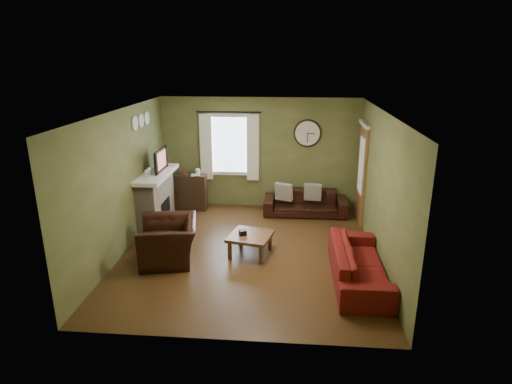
# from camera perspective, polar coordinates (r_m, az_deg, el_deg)

# --- Properties ---
(floor) EXTENTS (4.60, 5.20, 0.00)m
(floor) POSITION_cam_1_polar(r_m,az_deg,el_deg) (8.06, -0.96, -7.98)
(floor) COLOR #4A2F16
(floor) RESTS_ON ground
(ceiling) EXTENTS (4.60, 5.20, 0.00)m
(ceiling) POSITION_cam_1_polar(r_m,az_deg,el_deg) (7.31, -1.06, 10.69)
(ceiling) COLOR white
(ceiling) RESTS_ON ground
(wall_left) EXTENTS (0.00, 5.20, 2.60)m
(wall_left) POSITION_cam_1_polar(r_m,az_deg,el_deg) (8.14, -17.34, 1.25)
(wall_left) COLOR #626A38
(wall_left) RESTS_ON ground
(wall_right) EXTENTS (0.00, 5.20, 2.60)m
(wall_right) POSITION_cam_1_polar(r_m,az_deg,el_deg) (7.71, 16.26, 0.44)
(wall_right) COLOR #626A38
(wall_right) RESTS_ON ground
(wall_back) EXTENTS (4.60, 0.00, 2.60)m
(wall_back) POSITION_cam_1_polar(r_m,az_deg,el_deg) (10.09, 0.49, 5.18)
(wall_back) COLOR #626A38
(wall_back) RESTS_ON ground
(wall_front) EXTENTS (4.60, 0.00, 2.60)m
(wall_front) POSITION_cam_1_polar(r_m,az_deg,el_deg) (5.17, -3.94, -7.48)
(wall_front) COLOR #626A38
(wall_front) RESTS_ON ground
(fireplace) EXTENTS (0.40, 1.40, 1.10)m
(fireplace) POSITION_cam_1_polar(r_m,az_deg,el_deg) (9.32, -13.21, -1.17)
(fireplace) COLOR tan
(fireplace) RESTS_ON floor
(firebox) EXTENTS (0.04, 0.60, 0.55)m
(firebox) POSITION_cam_1_polar(r_m,az_deg,el_deg) (9.35, -11.99, -2.66)
(firebox) COLOR black
(firebox) RESTS_ON fireplace
(mantel) EXTENTS (0.58, 1.60, 0.08)m
(mantel) POSITION_cam_1_polar(r_m,az_deg,el_deg) (9.14, -13.29, 2.32)
(mantel) COLOR white
(mantel) RESTS_ON fireplace
(tv) EXTENTS (0.08, 0.60, 0.35)m
(tv) POSITION_cam_1_polar(r_m,az_deg,el_deg) (9.22, -12.98, 3.85)
(tv) COLOR black
(tv) RESTS_ON mantel
(tv_screen) EXTENTS (0.02, 0.62, 0.36)m
(tv_screen) POSITION_cam_1_polar(r_m,az_deg,el_deg) (9.18, -12.53, 4.18)
(tv_screen) COLOR #994C3F
(tv_screen) RESTS_ON mantel
(medallion_left) EXTENTS (0.28, 0.28, 0.03)m
(medallion_left) POSITION_cam_1_polar(r_m,az_deg,el_deg) (8.66, -15.85, 8.80)
(medallion_left) COLOR white
(medallion_left) RESTS_ON wall_left
(medallion_mid) EXTENTS (0.28, 0.28, 0.03)m
(medallion_mid) POSITION_cam_1_polar(r_m,az_deg,el_deg) (8.99, -15.08, 9.17)
(medallion_mid) COLOR white
(medallion_mid) RESTS_ON wall_left
(medallion_right) EXTENTS (0.28, 0.28, 0.03)m
(medallion_right) POSITION_cam_1_polar(r_m,az_deg,el_deg) (9.31, -14.36, 9.51)
(medallion_right) COLOR white
(medallion_right) RESTS_ON wall_left
(window_pane) EXTENTS (1.00, 0.02, 1.30)m
(window_pane) POSITION_cam_1_polar(r_m,az_deg,el_deg) (10.11, -3.50, 6.32)
(window_pane) COLOR silver
(window_pane) RESTS_ON wall_back
(curtain_rod) EXTENTS (0.03, 0.03, 1.50)m
(curtain_rod) POSITION_cam_1_polar(r_m,az_deg,el_deg) (9.88, -3.67, 10.59)
(curtain_rod) COLOR black
(curtain_rod) RESTS_ON wall_back
(curtain_left) EXTENTS (0.28, 0.04, 1.55)m
(curtain_left) POSITION_cam_1_polar(r_m,az_deg,el_deg) (10.11, -6.68, 5.95)
(curtain_left) COLOR white
(curtain_left) RESTS_ON wall_back
(curtain_right) EXTENTS (0.28, 0.04, 1.55)m
(curtain_right) POSITION_cam_1_polar(r_m,az_deg,el_deg) (9.96, -0.43, 5.89)
(curtain_right) COLOR white
(curtain_right) RESTS_ON wall_back
(wall_clock) EXTENTS (0.64, 0.06, 0.64)m
(wall_clock) POSITION_cam_1_polar(r_m,az_deg,el_deg) (9.92, 6.88, 7.78)
(wall_clock) COLOR white
(wall_clock) RESTS_ON wall_back
(door) EXTENTS (0.05, 0.90, 2.10)m
(door) POSITION_cam_1_polar(r_m,az_deg,el_deg) (9.52, 13.90, 2.32)
(door) COLOR brown
(door) RESTS_ON floor
(bookshelf) EXTENTS (0.72, 0.30, 0.85)m
(bookshelf) POSITION_cam_1_polar(r_m,az_deg,el_deg) (10.18, -8.63, -0.02)
(bookshelf) COLOR black
(bookshelf) RESTS_ON floor
(book) EXTENTS (0.20, 0.24, 0.02)m
(book) POSITION_cam_1_polar(r_m,az_deg,el_deg) (9.97, -8.68, 2.80)
(book) COLOR brown
(book) RESTS_ON bookshelf
(sofa_brown) EXTENTS (1.89, 0.74, 0.55)m
(sofa_brown) POSITION_cam_1_polar(r_m,az_deg,el_deg) (9.87, 6.57, -1.42)
(sofa_brown) COLOR black
(sofa_brown) RESTS_ON floor
(pillow_left) EXTENTS (0.41, 0.25, 0.39)m
(pillow_left) POSITION_cam_1_polar(r_m,az_deg,el_deg) (9.70, 3.71, 0.03)
(pillow_left) COLOR gray
(pillow_left) RESTS_ON sofa_brown
(pillow_right) EXTENTS (0.40, 0.16, 0.39)m
(pillow_right) POSITION_cam_1_polar(r_m,az_deg,el_deg) (9.75, 7.58, -0.01)
(pillow_right) COLOR gray
(pillow_right) RESTS_ON sofa_brown
(sofa_red) EXTENTS (0.81, 2.07, 0.61)m
(sofa_red) POSITION_cam_1_polar(r_m,az_deg,el_deg) (7.17, 13.55, -9.25)
(sofa_red) COLOR maroon
(sofa_red) RESTS_ON floor
(armchair) EXTENTS (1.20, 1.31, 0.73)m
(armchair) POSITION_cam_1_polar(r_m,az_deg,el_deg) (7.78, -11.55, -6.40)
(armchair) COLOR black
(armchair) RESTS_ON floor
(coffee_table) EXTENTS (0.87, 0.87, 0.39)m
(coffee_table) POSITION_cam_1_polar(r_m,az_deg,el_deg) (7.89, -0.76, -7.00)
(coffee_table) COLOR brown
(coffee_table) RESTS_ON floor
(tissue_box) EXTENTS (0.16, 0.16, 0.10)m
(tissue_box) POSITION_cam_1_polar(r_m,az_deg,el_deg) (7.80, -1.79, -5.67)
(tissue_box) COLOR black
(tissue_box) RESTS_ON coffee_table
(wine_glass_a) EXTENTS (0.07, 0.07, 0.21)m
(wine_glass_a) POSITION_cam_1_polar(r_m,az_deg,el_deg) (8.57, -14.39, 2.21)
(wine_glass_a) COLOR white
(wine_glass_a) RESTS_ON mantel
(wine_glass_b) EXTENTS (0.07, 0.07, 0.21)m
(wine_glass_b) POSITION_cam_1_polar(r_m,az_deg,el_deg) (8.71, -14.06, 2.49)
(wine_glass_b) COLOR white
(wine_glass_b) RESTS_ON mantel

